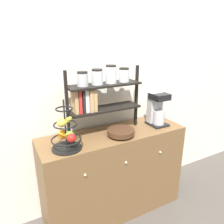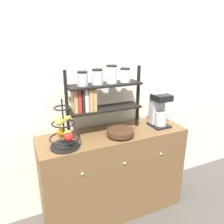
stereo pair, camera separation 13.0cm
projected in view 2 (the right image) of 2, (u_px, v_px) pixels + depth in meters
The scene contains 7 objects.
ground_plane at pixel (123, 224), 2.17m from camera, with size 12.00×12.00×0.00m, color #47423D.
wall_back at pixel (102, 85), 2.18m from camera, with size 7.00×0.05×2.60m, color silver.
sideboard at pixel (114, 173), 2.22m from camera, with size 1.42×0.47×0.89m.
coffee_maker at pixel (159, 110), 2.20m from camera, with size 0.17×0.20×0.33m.
fruit_stand at pixel (64, 132), 1.76m from camera, with size 0.25×0.25×0.41m.
wooden_bowl at pixel (120, 132), 2.00m from camera, with size 0.25×0.25×0.06m.
shelf_hutch at pixel (99, 91), 1.96m from camera, with size 0.73×0.20×0.63m.
Camera 2 is at (-0.80, -1.49, 1.76)m, focal length 35.00 mm.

